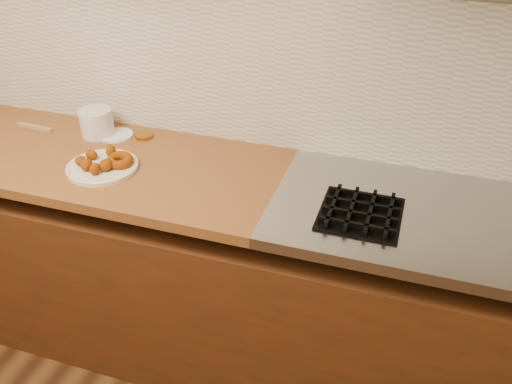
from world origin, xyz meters
TOP-DOWN VIEW (x-y plane):
  - wall_back at (0.00, 2.00)m, footprint 4.00×0.02m
  - base_cabinet at (0.00, 1.69)m, footprint 3.60×0.60m
  - butcher_block at (-0.65, 1.69)m, footprint 2.30×0.62m
  - stovetop at (1.15, 1.69)m, footprint 1.30×0.62m
  - backsplash at (0.00, 1.99)m, footprint 3.60×0.02m
  - burner_grates at (1.13, 1.61)m, footprint 0.91×0.26m
  - donut_plate at (-0.15, 1.61)m, footprint 0.26×0.26m
  - ring_donut at (-0.09, 1.64)m, footprint 0.14×0.14m
  - fried_dough_chunks at (-0.16, 1.60)m, footprint 0.16×0.19m
  - plastic_tub at (-0.31, 1.85)m, footprint 0.15×0.15m
  - tub_lid at (-0.24, 1.86)m, footprint 0.18×0.18m
  - brass_jar_lid at (-0.13, 1.89)m, footprint 0.09×0.09m
  - wooden_utensil at (-0.60, 1.82)m, footprint 0.17×0.03m

SIDE VIEW (x-z plane):
  - base_cabinet at x=0.00m, z-range 0.00..0.77m
  - butcher_block at x=-0.65m, z-range 0.86..0.90m
  - stovetop at x=1.15m, z-range 0.86..0.90m
  - tub_lid at x=-0.24m, z-range 0.90..0.91m
  - brass_jar_lid at x=-0.13m, z-range 0.90..0.91m
  - wooden_utensil at x=-0.60m, z-range 0.90..0.91m
  - donut_plate at x=-0.15m, z-range 0.90..0.91m
  - burner_grates at x=1.13m, z-range 0.90..0.93m
  - ring_donut at x=-0.09m, z-range 0.91..0.95m
  - fried_dough_chunks at x=-0.16m, z-range 0.91..0.96m
  - plastic_tub at x=-0.31m, z-range 0.90..1.01m
  - backsplash at x=0.00m, z-range 0.90..1.50m
  - wall_back at x=0.00m, z-range 0.00..2.70m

